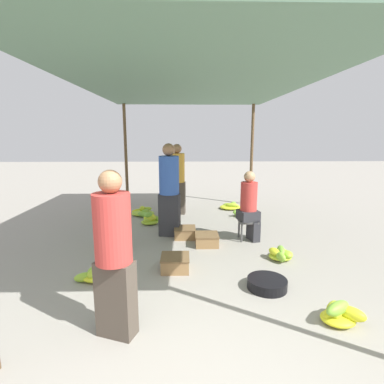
% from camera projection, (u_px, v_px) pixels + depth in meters
% --- Properties ---
extents(canopy_post_back_left, '(0.08, 0.08, 2.72)m').
position_uv_depth(canopy_post_back_left, '(126.00, 156.00, 8.06)').
color(canopy_post_back_left, brown).
rests_on(canopy_post_back_left, ground).
extents(canopy_post_back_right, '(0.08, 0.08, 2.72)m').
position_uv_depth(canopy_post_back_right, '(252.00, 156.00, 8.15)').
color(canopy_post_back_right, brown).
rests_on(canopy_post_back_right, ground).
extents(canopy_tarp, '(3.81, 6.34, 0.04)m').
position_uv_depth(canopy_tarp, '(192.00, 84.00, 4.93)').
color(canopy_tarp, '#567A60').
rests_on(canopy_tarp, canopy_post_front_left).
extents(vendor_foreground, '(0.44, 0.44, 1.62)m').
position_uv_depth(vendor_foreground, '(114.00, 253.00, 2.77)').
color(vendor_foreground, '#4C4238').
rests_on(vendor_foreground, ground).
extents(stool, '(0.34, 0.34, 0.38)m').
position_uv_depth(stool, '(248.00, 224.00, 5.51)').
color(stool, '#4C4C4C').
rests_on(stool, ground).
extents(vendor_seated, '(0.41, 0.41, 1.28)m').
position_uv_depth(vendor_seated, '(250.00, 205.00, 5.44)').
color(vendor_seated, '#2D2D33').
rests_on(vendor_seated, ground).
extents(basin_black, '(0.50, 0.50, 0.13)m').
position_uv_depth(basin_black, '(267.00, 284.00, 3.79)').
color(basin_black, black).
rests_on(basin_black, ground).
extents(banana_pile_left_0, '(0.54, 0.39, 0.17)m').
position_uv_depth(banana_pile_left_0, '(96.00, 274.00, 4.03)').
color(banana_pile_left_0, '#81B835').
rests_on(banana_pile_left_0, ground).
extents(banana_pile_left_1, '(0.49, 0.47, 0.31)m').
position_uv_depth(banana_pile_left_1, '(113.00, 242.00, 5.18)').
color(banana_pile_left_1, yellow).
rests_on(banana_pile_left_1, ground).
extents(banana_pile_left_2, '(0.59, 0.71, 0.23)m').
position_uv_depth(banana_pile_left_2, '(143.00, 212.00, 7.23)').
color(banana_pile_left_2, '#80B735').
rests_on(banana_pile_left_2, ground).
extents(banana_pile_left_3, '(0.45, 0.43, 0.27)m').
position_uv_depth(banana_pile_left_3, '(150.00, 219.00, 6.51)').
color(banana_pile_left_3, '#91BE32').
rests_on(banana_pile_left_3, ground).
extents(banana_pile_right_0, '(0.38, 0.44, 0.20)m').
position_uv_depth(banana_pile_right_0, '(281.00, 254.00, 4.66)').
color(banana_pile_right_0, '#81B835').
rests_on(banana_pile_right_0, ground).
extents(banana_pile_right_1, '(0.62, 0.55, 0.17)m').
position_uv_depth(banana_pile_right_1, '(245.00, 213.00, 7.15)').
color(banana_pile_right_1, '#C3D229').
rests_on(banana_pile_right_1, ground).
extents(banana_pile_right_2, '(0.46, 0.41, 0.24)m').
position_uv_depth(banana_pile_right_2, '(339.00, 313.00, 3.09)').
color(banana_pile_right_2, '#BCCF2B').
rests_on(banana_pile_right_2, ground).
extents(banana_pile_right_3, '(0.55, 0.48, 0.18)m').
position_uv_depth(banana_pile_right_3, '(230.00, 206.00, 7.88)').
color(banana_pile_right_3, '#ADCA2D').
rests_on(banana_pile_right_3, ground).
extents(crate_near, '(0.40, 0.40, 0.20)m').
position_uv_depth(crate_near, '(185.00, 232.00, 5.66)').
color(crate_near, olive).
rests_on(crate_near, ground).
extents(crate_mid, '(0.41, 0.41, 0.20)m').
position_uv_depth(crate_mid, '(207.00, 240.00, 5.27)').
color(crate_mid, olive).
rests_on(crate_mid, ground).
extents(crate_far, '(0.41, 0.41, 0.21)m').
position_uv_depth(crate_far, '(175.00, 263.00, 4.30)').
color(crate_far, olive).
rests_on(crate_far, ground).
extents(shopper_walking_mid, '(0.43, 0.43, 1.77)m').
position_uv_depth(shopper_walking_mid, '(169.00, 189.00, 5.64)').
color(shopper_walking_mid, '#2D2D33').
rests_on(shopper_walking_mid, ground).
extents(shopper_walking_far, '(0.41, 0.41, 1.71)m').
position_uv_depth(shopper_walking_far, '(177.00, 178.00, 7.25)').
color(shopper_walking_far, '#4C4238').
rests_on(shopper_walking_far, ground).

